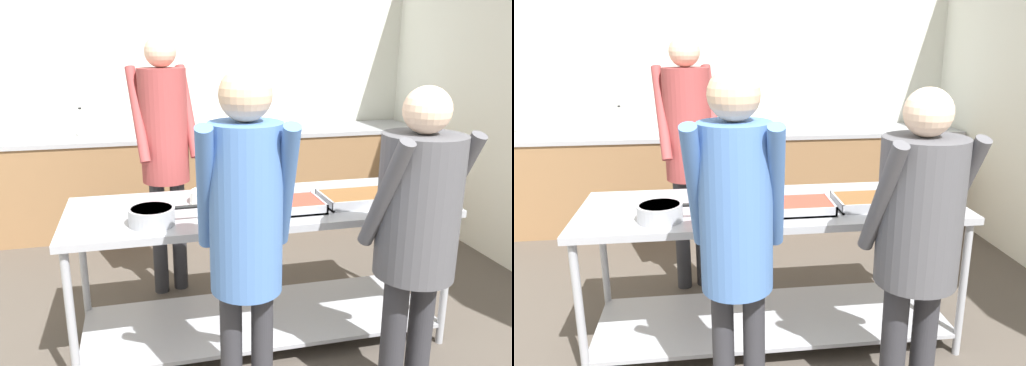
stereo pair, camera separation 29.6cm
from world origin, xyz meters
The scene contains 11 objects.
wall_rear centered at (0.00, 4.14, 1.32)m, with size 4.52×0.06×2.65m.
back_counter centered at (0.00, 3.77, 0.47)m, with size 4.36×0.65×0.93m.
serving_counter centered at (0.02, 1.65, 0.58)m, with size 2.19×0.78×0.86m.
sauce_pan centered at (-0.60, 1.45, 0.91)m, with size 0.38×0.24×0.09m.
plate_stack centered at (-0.26, 1.75, 0.90)m, with size 0.25×0.25×0.07m.
serving_tray_vegetables centered at (0.12, 1.52, 0.89)m, with size 0.44×0.28×0.05m.
serving_tray_roast centered at (0.60, 1.55, 0.89)m, with size 0.46×0.29×0.05m.
guest_serving_left centered at (-0.24, 0.84, 1.06)m, with size 0.43×0.37×1.68m.
guest_serving_right centered at (0.57, 0.89, 0.97)m, with size 0.51×0.38×1.59m.
cook_behind_counter centered at (-0.47, 2.39, 1.14)m, with size 0.48×0.43×1.82m.
water_bottle centered at (-1.15, 3.76, 1.05)m, with size 0.07×0.07×0.27m.
Camera 1 is at (-0.65, -1.03, 1.76)m, focal length 35.00 mm.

